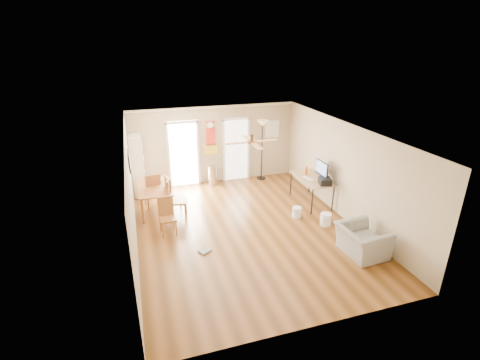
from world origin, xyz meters
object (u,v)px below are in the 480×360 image
object	(u,v)px
torchiere_lamp	(262,150)
bookshelf	(137,165)
trash_can	(212,176)
computer_desk	(311,190)
dining_chair_near	(168,217)
wastebasket_b	(326,219)
printer	(325,181)
dining_chair_far	(152,190)
wastebasket_a	(297,212)
dining_chair_right_b	(177,199)
armchair	(362,241)
dining_table	(155,199)
dining_chair_right_a	(176,194)

from	to	relation	value
torchiere_lamp	bookshelf	bearing A→B (deg)	-179.57
trash_can	computer_desk	xyz separation A→B (m)	(2.49, -2.25, 0.07)
dining_chair_near	wastebasket_b	bearing A→B (deg)	-14.86
printer	dining_chair_far	bearing A→B (deg)	175.58
computer_desk	wastebasket_a	xyz separation A→B (m)	(-0.79, -0.72, -0.25)
bookshelf	dining_chair_right_b	size ratio (longest dim) A/B	1.67
bookshelf	dining_chair_near	world-z (taller)	bookshelf
wastebasket_a	armchair	distance (m)	2.17
dining_chair_near	wastebasket_a	distance (m)	3.52
dining_table	wastebasket_b	xyz separation A→B (m)	(4.21, -2.19, -0.21)
trash_can	wastebasket_b	bearing A→B (deg)	-58.45
bookshelf	dining_chair_far	bearing A→B (deg)	-66.91
computer_desk	dining_table	bearing A→B (deg)	169.63
bookshelf	dining_chair_right_a	xyz separation A→B (m)	(0.94, -1.66, -0.42)
dining_chair_far	armchair	distance (m)	5.85
torchiere_lamp	computer_desk	bearing A→B (deg)	-72.28
dining_table	dining_chair_right_a	bearing A→B (deg)	-23.89
computer_desk	wastebasket_b	distance (m)	1.42
dining_chair_right_b	printer	world-z (taller)	dining_chair_right_b
torchiere_lamp	wastebasket_b	distance (m)	3.77
dining_chair_right_a	dining_chair_near	xyz separation A→B (m)	(-0.36, -1.17, -0.06)
trash_can	printer	distance (m)	3.85
wastebasket_b	bookshelf	bearing A→B (deg)	141.86
bookshelf	trash_can	size ratio (longest dim) A/B	2.96
dining_chair_right_a	torchiere_lamp	xyz separation A→B (m)	(3.21, 1.69, 0.50)
bookshelf	armchair	distance (m)	6.91
dining_chair_near	dining_chair_far	world-z (taller)	dining_chair_far
bookshelf	wastebasket_a	distance (m)	5.11
dining_chair_near	trash_can	xyz separation A→B (m)	(1.80, 2.84, -0.16)
trash_can	dining_chair_near	bearing A→B (deg)	-122.38
dining_table	trash_can	world-z (taller)	dining_table
torchiere_lamp	printer	bearing A→B (deg)	-73.21
dining_chair_right_a	dining_chair_far	xyz separation A→B (m)	(-0.60, 0.52, -0.01)
dining_table	computer_desk	size ratio (longest dim) A/B	1.01
printer	wastebasket_b	distance (m)	1.18
trash_can	armchair	xyz separation A→B (m)	(2.31, -5.04, 0.02)
dining_chair_right_a	armchair	size ratio (longest dim) A/B	1.03
dining_chair_far	trash_can	size ratio (longest dim) A/B	1.64
dining_chair_right_b	trash_can	size ratio (longest dim) A/B	1.77
dining_chair_right_a	dining_chair_near	world-z (taller)	dining_chair_right_a
dining_table	printer	size ratio (longest dim) A/B	4.09
dining_table	dining_chair_right_a	world-z (taller)	dining_chair_right_a
dining_chair_right_a	armchair	bearing A→B (deg)	-144.01
printer	computer_desk	bearing A→B (deg)	117.57
torchiere_lamp	wastebasket_a	distance (m)	3.13
computer_desk	wastebasket_b	size ratio (longest dim) A/B	4.46
bookshelf	dining_chair_right_a	world-z (taller)	bookshelf
computer_desk	trash_can	bearing A→B (deg)	137.97
dining_chair_near	computer_desk	world-z (taller)	dining_chair_near
dining_chair_near	computer_desk	xyz separation A→B (m)	(4.29, 0.60, -0.08)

